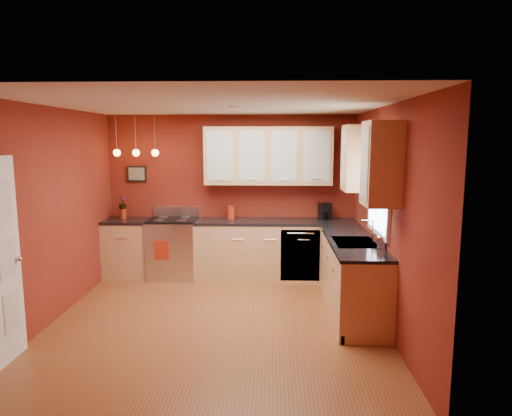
{
  "coord_description": "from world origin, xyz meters",
  "views": [
    {
      "loc": [
        0.67,
        -5.3,
        2.21
      ],
      "look_at": [
        0.44,
        1.0,
        1.26
      ],
      "focal_mm": 32.0,
      "sensor_mm": 36.0,
      "label": 1
    }
  ],
  "objects_px": {
    "gas_range": "(173,248)",
    "soap_pump": "(382,240)",
    "sink": "(355,244)",
    "coffee_maker": "(325,212)",
    "red_canister": "(231,212)"
  },
  "relations": [
    {
      "from": "gas_range",
      "to": "coffee_maker",
      "type": "xyz_separation_m",
      "value": [
        2.43,
        0.14,
        0.58
      ]
    },
    {
      "from": "sink",
      "to": "soap_pump",
      "type": "bearing_deg",
      "value": -53.06
    },
    {
      "from": "gas_range",
      "to": "soap_pump",
      "type": "distance_m",
      "value": 3.45
    },
    {
      "from": "red_canister",
      "to": "soap_pump",
      "type": "height_order",
      "value": "soap_pump"
    },
    {
      "from": "red_canister",
      "to": "coffee_maker",
      "type": "height_order",
      "value": "coffee_maker"
    },
    {
      "from": "sink",
      "to": "red_canister",
      "type": "relative_size",
      "value": 3.35
    },
    {
      "from": "sink",
      "to": "soap_pump",
      "type": "relative_size",
      "value": 3.31
    },
    {
      "from": "coffee_maker",
      "to": "soap_pump",
      "type": "bearing_deg",
      "value": -95.7
    },
    {
      "from": "soap_pump",
      "to": "red_canister",
      "type": "bearing_deg",
      "value": 134.55
    },
    {
      "from": "gas_range",
      "to": "sink",
      "type": "distance_m",
      "value": 3.05
    },
    {
      "from": "sink",
      "to": "red_canister",
      "type": "height_order",
      "value": "sink"
    },
    {
      "from": "red_canister",
      "to": "soap_pump",
      "type": "relative_size",
      "value": 0.99
    },
    {
      "from": "gas_range",
      "to": "red_canister",
      "type": "height_order",
      "value": "red_canister"
    },
    {
      "from": "red_canister",
      "to": "soap_pump",
      "type": "xyz_separation_m",
      "value": [
        1.95,
        -1.98,
        0.0
      ]
    },
    {
      "from": "coffee_maker",
      "to": "soap_pump",
      "type": "relative_size",
      "value": 1.23
    }
  ]
}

